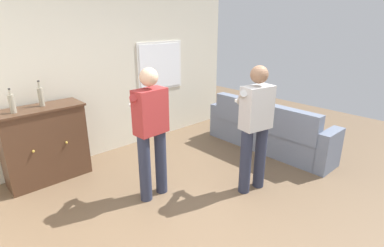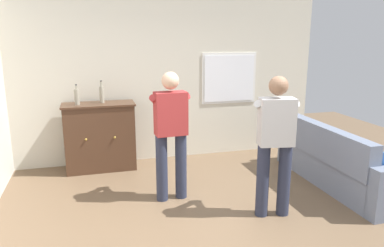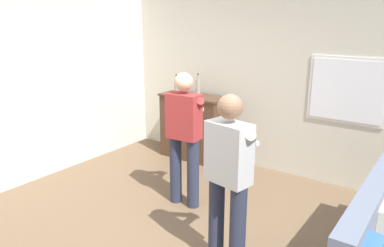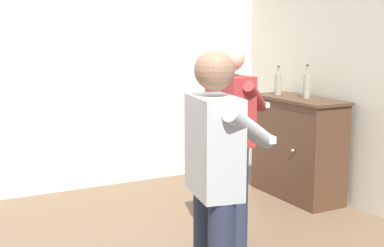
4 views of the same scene
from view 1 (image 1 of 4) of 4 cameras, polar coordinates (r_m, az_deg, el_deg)
ground at (r=3.76m, az=6.55°, el=-16.68°), size 10.40×10.40×0.00m
wall_back_with_window at (r=5.23m, az=-15.49°, el=9.85°), size 5.20×0.15×2.80m
couch at (r=5.37m, az=14.11°, el=-1.44°), size 0.57×2.31×0.89m
sideboard_cabinet at (r=4.68m, az=-26.20°, el=-3.54°), size 1.11×0.49×1.08m
bottle_wine_green at (r=4.54m, az=-26.84°, el=4.66°), size 0.07×0.07×0.35m
bottle_liquor_amber at (r=4.38m, az=-31.08°, el=3.29°), size 0.07×0.07×0.32m
person_standing_left at (r=3.69m, az=-7.88°, el=-0.91°), size 0.56×0.49×1.68m
person_standing_right at (r=3.89m, az=11.90°, el=-0.07°), size 0.55×0.51×1.68m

